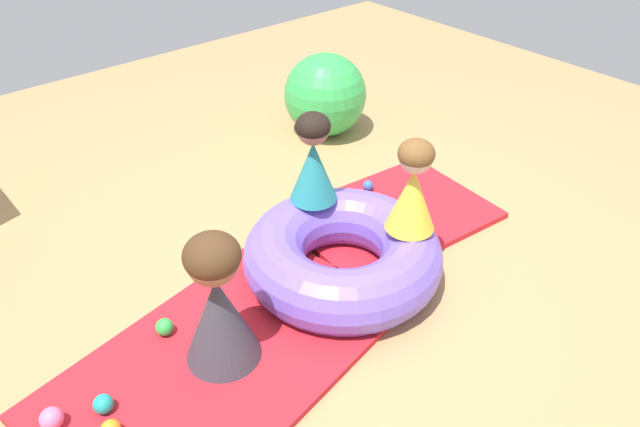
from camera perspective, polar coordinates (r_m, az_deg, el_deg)
ground_plane at (r=3.75m, az=3.04°, el=-5.07°), size 8.00×8.00×0.00m
gym_mat_near_right at (r=4.18m, az=6.54°, el=-0.16°), size 1.36×1.02×0.04m
gym_mat_front at (r=3.24m, az=-8.75°, el=-12.91°), size 1.97×1.39×0.04m
inflatable_cushion at (r=3.56m, az=2.09°, el=-3.85°), size 1.14×1.14×0.35m
child_in_yellow at (r=3.36m, az=8.55°, el=2.45°), size 0.37×0.37×0.55m
child_in_teal at (r=3.58m, az=-0.63°, el=5.09°), size 0.29×0.29×0.56m
adult_seated at (r=2.98m, az=-9.39°, el=-7.97°), size 0.53×0.53×0.74m
play_ball_green at (r=3.36m, az=-14.11°, el=-10.10°), size 0.09×0.09×0.09m
play_ball_yellow at (r=4.06m, az=3.79°, el=-0.10°), size 0.09×0.09×0.09m
play_ball_teal at (r=3.10m, az=-19.31°, el=-16.21°), size 0.09×0.09×0.09m
play_ball_blue at (r=4.37m, az=4.44°, el=2.57°), size 0.07×0.07×0.07m
play_ball_pink at (r=3.11m, az=-23.47°, el=-16.92°), size 0.10×0.10×0.10m
exercise_ball_large at (r=5.10m, az=0.48°, el=10.86°), size 0.67×0.67×0.67m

